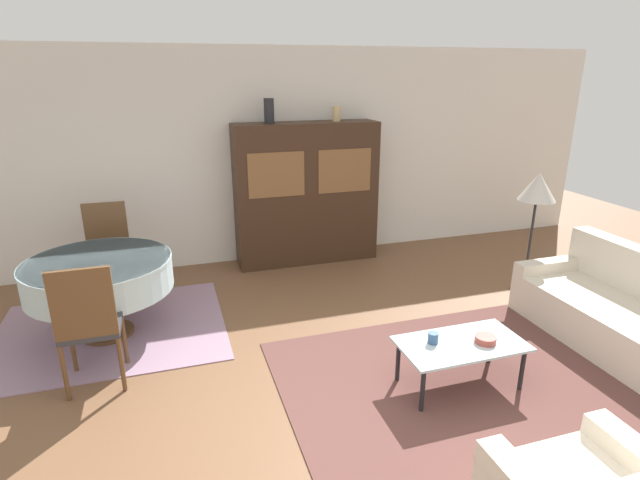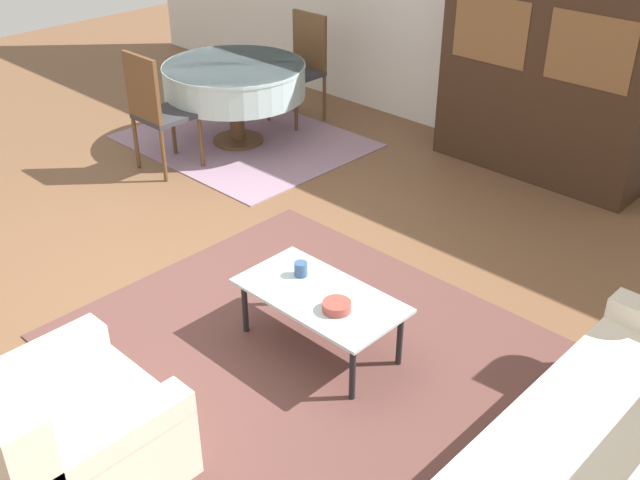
% 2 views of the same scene
% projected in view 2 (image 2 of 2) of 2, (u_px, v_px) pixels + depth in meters
% --- Properties ---
extents(ground_plane, '(14.00, 14.00, 0.00)m').
position_uv_depth(ground_plane, '(184.00, 299.00, 4.93)').
color(ground_plane, brown).
extents(area_rug, '(2.83, 2.29, 0.01)m').
position_uv_depth(area_rug, '(317.00, 352.00, 4.45)').
color(area_rug, brown).
rests_on(area_rug, ground_plane).
extents(dining_rug, '(2.13, 1.74, 0.01)m').
position_uv_depth(dining_rug, '(245.00, 141.00, 7.23)').
color(dining_rug, gray).
rests_on(dining_rug, ground_plane).
extents(couch, '(0.89, 2.07, 0.83)m').
position_uv_depth(couch, '(618.00, 472.00, 3.28)').
color(couch, beige).
rests_on(couch, ground_plane).
extents(armchair, '(0.88, 0.86, 0.80)m').
position_uv_depth(armchair, '(57.00, 436.00, 3.47)').
color(armchair, beige).
rests_on(armchair, ground_plane).
extents(coffee_table, '(0.99, 0.53, 0.38)m').
position_uv_depth(coffee_table, '(320.00, 299.00, 4.31)').
color(coffee_table, black).
rests_on(coffee_table, area_rug).
extents(display_cabinet, '(1.82, 0.46, 1.80)m').
position_uv_depth(display_cabinet, '(547.00, 72.00, 6.18)').
color(display_cabinet, '#382316').
rests_on(display_cabinet, ground_plane).
extents(dining_table, '(1.31, 1.31, 0.75)m').
position_uv_depth(dining_table, '(235.00, 81.00, 6.90)').
color(dining_table, brown).
rests_on(dining_table, dining_rug).
extents(dining_chair_near, '(0.44, 0.44, 1.05)m').
position_uv_depth(dining_chair_near, '(155.00, 107.00, 6.36)').
color(dining_chair_near, brown).
rests_on(dining_chair_near, dining_rug).
extents(dining_chair_far, '(0.44, 0.44, 1.05)m').
position_uv_depth(dining_chair_far, '(302.00, 62.00, 7.46)').
color(dining_chair_far, brown).
rests_on(dining_chair_far, dining_rug).
extents(cup, '(0.08, 0.08, 0.09)m').
position_uv_depth(cup, '(301.00, 269.00, 4.44)').
color(cup, '#33517A').
rests_on(cup, coffee_table).
extents(bowl, '(0.16, 0.16, 0.05)m').
position_uv_depth(bowl, '(337.00, 306.00, 4.14)').
color(bowl, '#9E4238').
rests_on(bowl, coffee_table).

